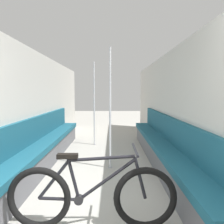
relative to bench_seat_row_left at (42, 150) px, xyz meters
The scene contains 7 objects.
wall_left 0.80m from the bench_seat_row_left, 163.25° to the left, with size 0.10×9.12×2.15m, color beige.
wall_right 2.56m from the bench_seat_row_left, ahead, with size 0.10×9.12×2.15m, color beige.
bench_seat_row_left is the anchor object (origin of this frame).
bench_seat_row_right 2.22m from the bench_seat_row_left, ahead, with size 0.40×4.93×0.91m.
bicycle 2.14m from the bench_seat_row_left, 59.42° to the right, with size 1.68×0.46×0.81m.
grab_pole_near 2.02m from the bench_seat_row_left, 63.85° to the left, with size 0.08×0.08×2.13m.
grab_pole_far 1.45m from the bench_seat_row_left, ahead, with size 0.08×0.08×2.13m.
Camera 1 is at (0.18, -1.01, 1.35)m, focal length 35.00 mm.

